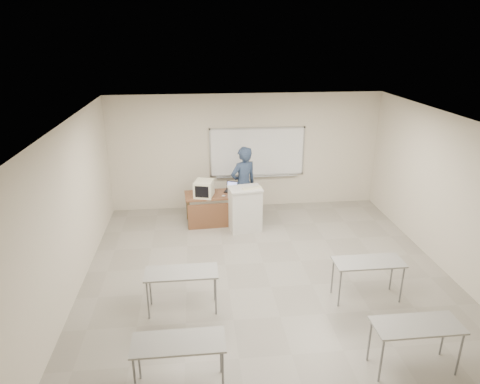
{
  "coord_description": "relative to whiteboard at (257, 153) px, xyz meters",
  "views": [
    {
      "loc": [
        -1.29,
        -6.68,
        4.43
      ],
      "look_at": [
        -0.34,
        2.2,
        1.07
      ],
      "focal_mm": 32.0,
      "sensor_mm": 36.0,
      "label": 1
    }
  ],
  "objects": [
    {
      "name": "presenter",
      "position": [
        -0.47,
        -0.96,
        -0.53
      ],
      "size": [
        0.82,
        0.71,
        1.9
      ],
      "primitive_type": "imported",
      "rotation": [
        0.0,
        0.0,
        3.59
      ],
      "color": "black",
      "rests_on": "floor"
    },
    {
      "name": "crt_monitor",
      "position": [
        -1.42,
        -1.1,
        -0.54
      ],
      "size": [
        0.42,
        0.47,
        0.4
      ],
      "rotation": [
        0.0,
        0.0,
        -0.26
      ],
      "color": "beige",
      "rests_on": "instructor_desk"
    },
    {
      "name": "floor",
      "position": [
        -0.3,
        -3.97,
        -1.49
      ],
      "size": [
        7.0,
        8.0,
        0.01
      ],
      "primitive_type": "cube",
      "color": "gray",
      "rests_on": "ground"
    },
    {
      "name": "student_desks",
      "position": [
        -0.3,
        -5.32,
        -0.81
      ],
      "size": [
        4.4,
        2.2,
        0.73
      ],
      "color": "gray",
      "rests_on": "floor"
    },
    {
      "name": "podium",
      "position": [
        -0.49,
        -1.47,
        -0.95
      ],
      "size": [
        0.75,
        0.55,
        1.05
      ],
      "rotation": [
        0.0,
        0.0,
        0.14
      ],
      "color": "silver",
      "rests_on": "floor"
    },
    {
      "name": "mouse",
      "position": [
        -0.97,
        -1.18,
        -0.71
      ],
      "size": [
        0.1,
        0.08,
        0.04
      ],
      "primitive_type": "ellipsoid",
      "rotation": [
        0.0,
        0.0,
        0.25
      ],
      "color": "#BABCC3",
      "rests_on": "instructor_desk"
    },
    {
      "name": "laptop",
      "position": [
        -0.77,
        -0.83,
        -0.68
      ],
      "size": [
        0.3,
        0.28,
        0.22
      ],
      "rotation": [
        0.0,
        0.0,
        -0.41
      ],
      "color": "black",
      "rests_on": "instructor_desk"
    },
    {
      "name": "whiteboard",
      "position": [
        0.0,
        0.0,
        0.0
      ],
      "size": [
        2.48,
        0.1,
        1.31
      ],
      "color": "white",
      "rests_on": "floor"
    },
    {
      "name": "keyboard",
      "position": [
        -0.34,
        -1.51,
        -0.42
      ],
      "size": [
        0.47,
        0.26,
        0.03
      ],
      "primitive_type": "cube",
      "rotation": [
        0.0,
        0.0,
        0.25
      ],
      "color": "beige",
      "rests_on": "podium"
    },
    {
      "name": "instructor_desk",
      "position": [
        -1.17,
        -1.09,
        -0.94
      ],
      "size": [
        1.44,
        0.72,
        0.75
      ],
      "rotation": [
        0.0,
        0.0,
        0.06
      ],
      "color": "brown",
      "rests_on": "floor"
    }
  ]
}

